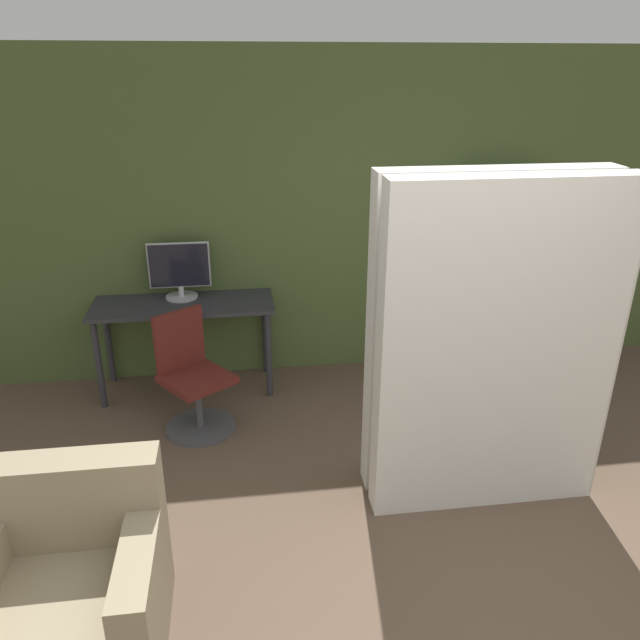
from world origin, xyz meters
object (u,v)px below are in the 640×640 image
(office_chair, at_px, (193,385))
(armchair, at_px, (68,588))
(monitor, at_px, (180,270))
(mattress_far, at_px, (482,336))
(bookshelf, at_px, (482,271))
(mattress_near, at_px, (499,354))

(office_chair, bearing_deg, armchair, -104.40)
(monitor, distance_m, mattress_far, 2.51)
(office_chair, distance_m, mattress_far, 2.11)
(bookshelf, bearing_deg, office_chair, -162.46)
(monitor, height_order, armchair, monitor)
(mattress_far, bearing_deg, bookshelf, 68.01)
(mattress_near, height_order, mattress_far, same)
(office_chair, relative_size, armchair, 1.05)
(office_chair, height_order, mattress_near, mattress_near)
(office_chair, distance_m, mattress_near, 2.23)
(office_chair, xyz_separation_m, armchair, (-0.48, -1.86, -0.03))
(mattress_far, height_order, armchair, mattress_far)
(mattress_far, bearing_deg, monitor, 139.40)
(bookshelf, bearing_deg, mattress_near, -109.30)
(mattress_near, height_order, armchair, mattress_near)
(office_chair, bearing_deg, bookshelf, 17.54)
(monitor, relative_size, mattress_near, 0.24)
(monitor, distance_m, office_chair, 1.01)
(mattress_near, xyz_separation_m, mattress_far, (0.00, 0.25, -0.00))
(bookshelf, height_order, armchair, bookshelf)
(mattress_near, bearing_deg, bookshelf, 70.70)
(bookshelf, height_order, mattress_near, mattress_near)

